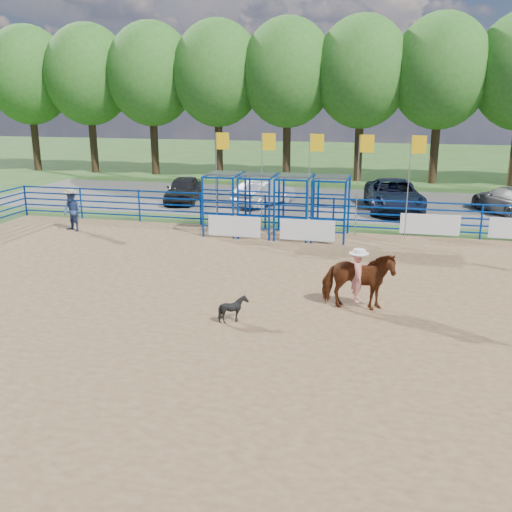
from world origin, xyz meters
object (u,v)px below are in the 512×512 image
horse_and_rider (358,278)px  spectator_cowboy (72,211)px  calf (234,309)px  car_b (264,193)px  car_a (184,189)px  car_c (394,195)px  car_d (511,200)px

horse_and_rider → spectator_cowboy: horse_and_rider is taller
calf → spectator_cowboy: size_ratio=0.40×
spectator_cowboy → car_b: bearing=49.4°
calf → car_a: size_ratio=0.17×
car_b → calf: bearing=122.4°
horse_and_rider → car_b: (-5.86, 14.61, -0.24)m
car_c → car_d: 5.64m
car_d → calf: bearing=37.9°
car_b → car_c: bearing=-156.8°
spectator_cowboy → car_b: size_ratio=0.43×
calf → spectator_cowboy: 12.73m
horse_and_rider → calf: size_ratio=3.37×
car_c → car_b: bearing=173.1°
spectator_cowboy → car_c: spectator_cowboy is taller
car_c → car_d: size_ratio=1.16×
car_a → car_c: (11.28, 0.17, 0.08)m
horse_and_rider → calf: horse_and_rider is taller
car_a → car_b: bearing=-7.7°
calf → car_b: (-2.81, 16.26, 0.31)m
calf → car_d: (9.56, 16.69, 0.34)m
spectator_cowboy → car_a: spectator_cowboy is taller
car_a → car_b: 4.54m
car_d → car_b: bearing=-20.3°
car_d → car_a: bearing=-20.5°
spectator_cowboy → car_d: spectator_cowboy is taller
spectator_cowboy → car_a: 8.09m
calf → car_b: car_b is taller
car_b → spectator_cowboy: bearing=71.9°
horse_and_rider → car_d: size_ratio=0.49×
car_c → horse_and_rider: bearing=-101.0°
calf → car_b: bearing=20.9°
calf → car_c: car_c is taller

